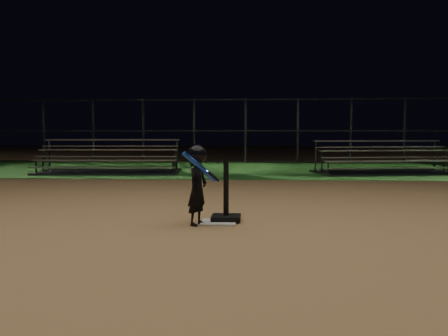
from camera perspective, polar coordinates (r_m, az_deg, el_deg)
ground at (r=6.59m, az=-0.61°, el=-6.26°), size 80.00×80.00×0.00m
grass_strip at (r=16.51m, az=2.16°, el=-0.06°), size 60.00×8.00×0.01m
home_plate at (r=6.58m, az=-0.61°, el=-6.16°), size 0.45×0.45×0.02m
batting_tee at (r=6.68m, az=0.24°, el=-4.66°), size 0.38×0.38×0.78m
child_batter at (r=6.38m, az=-3.02°, el=-1.64°), size 0.45×0.56×1.03m
bleacher_left at (r=15.03m, az=-12.89°, el=0.20°), size 4.15×2.24×0.98m
bleacher_right at (r=15.20m, az=17.72°, el=0.13°), size 4.20×2.66×0.95m
backstop_fence at (r=19.47m, az=2.45°, el=4.22°), size 20.08×0.08×2.50m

